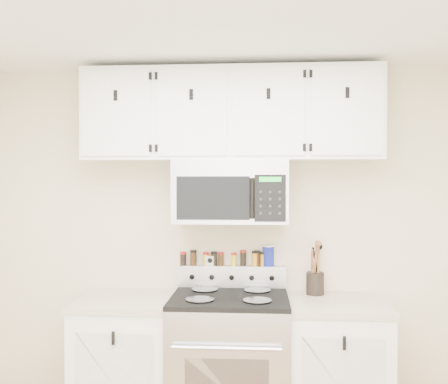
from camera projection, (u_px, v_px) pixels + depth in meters
name	position (u px, v px, depth m)	size (l,w,h in m)	color
back_wall	(232.00, 244.00, 3.57)	(3.50, 0.01, 2.50)	beige
range	(230.00, 366.00, 3.27)	(0.76, 0.65, 1.10)	#B7B7BA
base_cabinet_left	(127.00, 366.00, 3.34)	(0.64, 0.62, 0.92)	white
base_cabinet_right	(336.00, 371.00, 3.24)	(0.64, 0.62, 0.92)	white
microwave	(231.00, 191.00, 3.37)	(0.76, 0.44, 0.42)	#9E9EA3
upper_cabinets	(231.00, 115.00, 3.39)	(2.00, 0.35, 0.62)	white
utensil_crock	(315.00, 282.00, 3.42)	(0.12, 0.12, 0.36)	black
kitchen_timer	(210.00, 261.00, 3.55)	(0.06, 0.05, 0.07)	silver
salt_canister	(268.00, 255.00, 3.52)	(0.08, 0.08, 0.15)	#16209C
spice_jar_0	(183.00, 258.00, 3.56)	(0.04, 0.04, 0.09)	black
spice_jar_1	(193.00, 258.00, 3.56)	(0.05, 0.05, 0.11)	#3C240E
spice_jar_2	(206.00, 259.00, 3.55)	(0.04, 0.04, 0.09)	gold
spice_jar_3	(214.00, 258.00, 3.55)	(0.04, 0.04, 0.10)	black
spice_jar_4	(221.00, 259.00, 3.54)	(0.04, 0.04, 0.09)	#39250D
spice_jar_5	(234.00, 259.00, 3.54)	(0.04, 0.04, 0.09)	yellow
spice_jar_6	(243.00, 258.00, 3.53)	(0.04, 0.04, 0.11)	black
spice_jar_7	(255.00, 258.00, 3.53)	(0.05, 0.05, 0.11)	orange
spice_jar_8	(257.00, 258.00, 3.53)	(0.04, 0.04, 0.11)	#401E0F
spice_jar_9	(263.00, 259.00, 3.52)	(0.04, 0.04, 0.10)	#C89217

